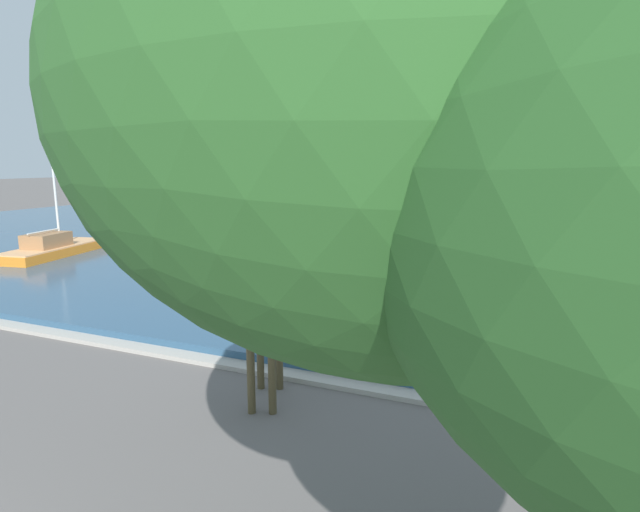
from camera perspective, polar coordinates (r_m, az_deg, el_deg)
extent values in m
cube|color=#2D5170|center=(39.00, 11.86, 2.99)|extent=(83.85, 54.95, 0.32)
cube|color=#ADA89E|center=(13.46, -11.12, -11.81)|extent=(83.85, 0.50, 0.12)
cylinder|color=#4C4228|center=(10.50, -5.50, -11.73)|extent=(0.17, 0.17, 2.32)
cylinder|color=#4C4228|center=(10.57, -7.89, -11.63)|extent=(0.17, 0.17, 2.32)
cylinder|color=#4C4228|center=(11.58, -4.67, -9.56)|extent=(0.17, 0.17, 2.32)
cylinder|color=#4C4228|center=(11.64, -6.84, -9.49)|extent=(0.17, 0.17, 2.32)
ellipsoid|color=#4C4228|center=(10.63, -6.36, -3.04)|extent=(1.24, 1.91, 0.88)
cylinder|color=#4C4228|center=(9.33, -7.58, 1.96)|extent=(0.64, 1.23, 1.98)
ellipsoid|color=#4C4228|center=(8.75, -8.30, 7.50)|extent=(0.46, 0.61, 0.29)
cone|color=#4C4228|center=(8.73, -7.86, 9.03)|extent=(0.06, 0.06, 0.17)
cone|color=#4C4228|center=(8.76, -8.82, 9.01)|extent=(0.06, 0.06, 0.17)
cylinder|color=#4C4228|center=(11.53, -5.66, -3.83)|extent=(0.13, 0.25, 0.94)
cube|color=red|center=(54.46, 30.98, 4.08)|extent=(3.87, 8.59, 0.84)
ellipsoid|color=red|center=(50.80, 32.49, 3.57)|extent=(2.57, 3.26, 0.80)
cube|color=#C7716E|center=(54.43, 31.03, 4.55)|extent=(3.79, 8.42, 0.06)
cube|color=silver|center=(54.97, 30.86, 5.18)|extent=(2.13, 3.16, 1.02)
cylinder|color=silver|center=(53.68, 31.64, 8.44)|extent=(0.12, 0.12, 7.54)
cylinder|color=silver|center=(55.14, 30.82, 5.54)|extent=(0.66, 2.86, 0.08)
cube|color=orange|center=(29.97, -27.90, 0.20)|extent=(3.10, 6.45, 0.78)
ellipsoid|color=orange|center=(32.25, -24.59, 1.12)|extent=(2.18, 2.46, 0.74)
cube|color=#E2A56E|center=(29.91, -27.97, 0.99)|extent=(3.04, 6.33, 0.06)
cube|color=#9E7047|center=(29.51, -28.61, 1.59)|extent=(1.78, 2.39, 0.72)
cylinder|color=silver|center=(29.97, -27.95, 7.42)|extent=(0.12, 0.12, 6.71)
cylinder|color=silver|center=(29.33, -28.89, 2.47)|extent=(0.47, 2.15, 0.08)
cube|color=black|center=(46.24, -8.25, 4.43)|extent=(3.26, 5.41, 0.60)
ellipsoid|color=black|center=(44.00, -9.34, 4.09)|extent=(2.44, 2.13, 0.57)
cube|color=slate|center=(46.20, -8.26, 4.84)|extent=(3.20, 5.31, 0.06)
cylinder|color=silver|center=(45.64, -8.55, 9.37)|extent=(0.12, 0.12, 7.38)
cylinder|color=silver|center=(46.60, -8.08, 5.96)|extent=(0.39, 1.76, 0.08)
ellipsoid|color=#2D6028|center=(3.82, 10.67, 15.85)|extent=(4.83, 4.83, 3.62)
cylinder|color=#232326|center=(11.29, 18.59, -15.66)|extent=(0.24, 0.24, 0.50)
cube|color=#8E5142|center=(72.52, 6.41, 11.52)|extent=(6.19, 7.72, 12.90)
cube|color=#51281E|center=(72.96, 6.53, 16.90)|extent=(6.31, 7.87, 0.80)
cube|color=#C6B293|center=(68.64, 16.21, 9.37)|extent=(7.82, 7.14, 8.45)
cube|color=brown|center=(68.74, 16.41, 13.23)|extent=(7.98, 7.28, 0.80)
cube|color=gray|center=(68.85, 26.85, 10.49)|extent=(6.63, 6.05, 12.81)
cube|color=#42424C|center=(69.31, 27.34, 16.10)|extent=(6.76, 6.18, 0.80)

